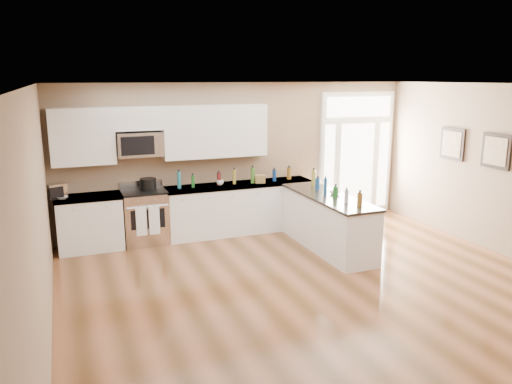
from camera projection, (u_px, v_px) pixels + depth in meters
ground at (350, 312)px, 6.29m from camera, size 8.00×8.00×0.00m
room_shell at (356, 180)px, 5.91m from camera, size 8.00×8.00×8.00m
back_cabinet_left at (90, 224)px, 8.51m from camera, size 1.10×0.66×0.94m
back_cabinet_right at (240, 209)px, 9.48m from camera, size 2.85×0.66×0.94m
peninsula_cabinet at (327, 224)px, 8.55m from camera, size 0.69×2.32×0.94m
upper_cabinet_left at (82, 137)px, 8.31m from camera, size 1.04×0.33×0.95m
upper_cabinet_right at (215, 131)px, 9.13m from camera, size 1.94×0.33×0.95m
upper_cabinet_short at (138, 118)px, 8.58m from camera, size 0.82×0.33×0.40m
microwave at (140, 144)px, 8.64m from camera, size 0.78×0.41×0.42m
entry_door at (356, 155)px, 10.49m from camera, size 1.70×0.10×2.60m
wall_art_near at (452, 144)px, 9.14m from camera, size 0.05×0.58×0.58m
wall_art_far at (496, 151)px, 8.23m from camera, size 0.05×0.58×0.58m
kitchen_range at (145, 217)px, 8.83m from camera, size 0.77×0.68×1.08m
stockpot at (148, 184)px, 8.77m from camera, size 0.36×0.36×0.22m
toaster_oven at (57, 191)px, 8.22m from camera, size 0.35×0.31×0.25m
cardboard_box at (260, 179)px, 9.42m from camera, size 0.22×0.19×0.15m
bowl_left at (62, 198)px, 8.18m from camera, size 0.19×0.19×0.04m
bowl_peninsula at (335, 192)px, 8.53m from camera, size 0.21×0.21×0.05m
cup_counter at (220, 182)px, 9.23m from camera, size 0.17×0.17×0.10m
counter_bottles at (279, 182)px, 8.94m from camera, size 2.41×2.43×0.31m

